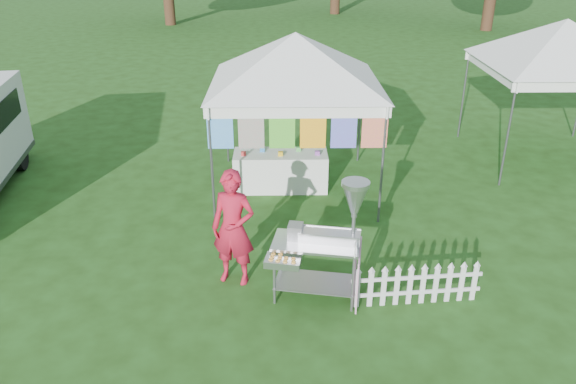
{
  "coord_description": "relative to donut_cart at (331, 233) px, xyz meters",
  "views": [
    {
      "loc": [
        -0.28,
        -6.53,
        4.66
      ],
      "look_at": [
        -0.17,
        0.99,
        1.1
      ],
      "focal_mm": 35.0,
      "sensor_mm": 36.0,
      "label": 1
    }
  ],
  "objects": [
    {
      "name": "picket_fence",
      "position": [
        1.17,
        -0.13,
        -0.75
      ],
      "size": [
        1.8,
        0.18,
        0.56
      ],
      "rotation": [
        0.0,
        0.0,
        0.08
      ],
      "color": "silver",
      "rests_on": "ground"
    },
    {
      "name": "canopy_main",
      "position": [
        -0.37,
        3.63,
        1.95
      ],
      "size": [
        4.24,
        4.24,
        3.45
      ],
      "color": "#59595E",
      "rests_on": "ground"
    },
    {
      "name": "ground",
      "position": [
        -0.37,
        0.14,
        -1.04
      ],
      "size": [
        120.0,
        120.0,
        0.0
      ],
      "primitive_type": "plane",
      "color": "#203F12",
      "rests_on": "ground"
    },
    {
      "name": "canopy_right",
      "position": [
        5.13,
        5.14,
        1.95
      ],
      "size": [
        4.24,
        4.24,
        3.45
      ],
      "color": "#59595E",
      "rests_on": "ground"
    },
    {
      "name": "display_table",
      "position": [
        -0.65,
        3.65,
        -0.68
      ],
      "size": [
        1.8,
        0.7,
        0.73
      ],
      "primitive_type": "cube",
      "color": "white",
      "rests_on": "ground"
    },
    {
      "name": "vendor",
      "position": [
        -1.31,
        0.47,
        -0.18
      ],
      "size": [
        0.71,
        0.57,
        1.71
      ],
      "primitive_type": "imported",
      "rotation": [
        0.0,
        0.0,
        -0.28
      ],
      "color": "#B4162E",
      "rests_on": "ground"
    },
    {
      "name": "donut_cart",
      "position": [
        0.0,
        0.0,
        0.0
      ],
      "size": [
        1.38,
        0.86,
        1.77
      ],
      "rotation": [
        0.0,
        0.0,
        -0.18
      ],
      "color": "gray",
      "rests_on": "ground"
    }
  ]
}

